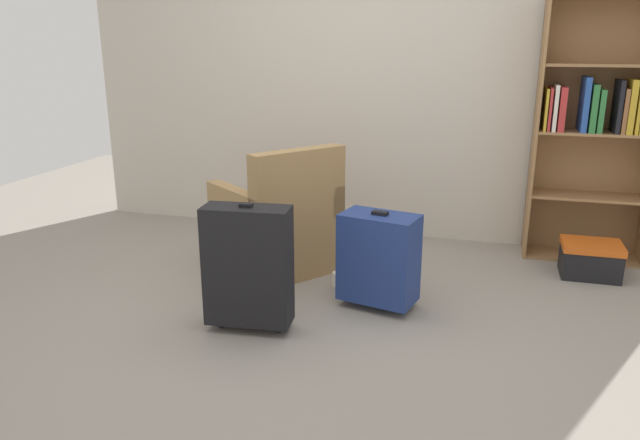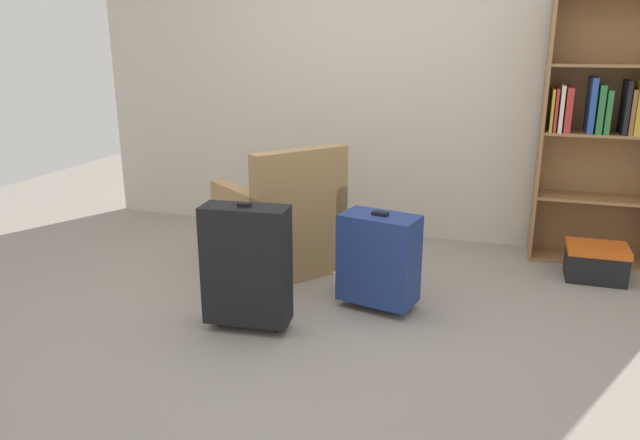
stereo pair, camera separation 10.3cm
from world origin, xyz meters
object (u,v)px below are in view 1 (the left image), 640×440
at_px(suitcase_navy_blue, 379,258).
at_px(suitcase_black, 248,266).
at_px(armchair, 279,226).
at_px(bookshelf, 596,126).
at_px(mug, 339,279).
at_px(storage_box, 591,258).

distance_m(suitcase_navy_blue, suitcase_black, 0.82).
bearing_deg(armchair, suitcase_navy_blue, -29.37).
relative_size(bookshelf, mug, 15.61).
relative_size(mug, suitcase_navy_blue, 0.20).
height_order(armchair, mug, armchair).
bearing_deg(storage_box, bookshelf, 91.56).
distance_m(mug, storage_box, 1.76).
bearing_deg(bookshelf, suitcase_navy_blue, -135.04).
xyz_separation_m(armchair, mug, (0.49, -0.20, -0.27)).
relative_size(armchair, suitcase_navy_blue, 1.61).
distance_m(bookshelf, storage_box, 0.96).
bearing_deg(armchair, storage_box, 11.79).
bearing_deg(bookshelf, suitcase_black, -137.24).
bearing_deg(suitcase_black, mug, 65.81).
height_order(mug, suitcase_black, suitcase_black).
xyz_separation_m(bookshelf, suitcase_navy_blue, (-1.32, -1.32, -0.67)).
relative_size(storage_box, suitcase_navy_blue, 0.64).
bearing_deg(storage_box, armchair, -168.21).
relative_size(bookshelf, armchair, 1.91).
height_order(bookshelf, mug, bookshelf).
relative_size(mug, suitcase_black, 0.16).
bearing_deg(suitcase_navy_blue, armchair, 150.63).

